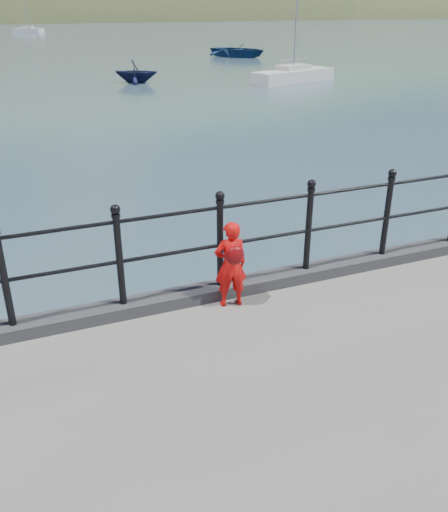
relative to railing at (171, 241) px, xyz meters
name	(u,v)px	position (x,y,z in m)	size (l,w,h in m)	color
ground	(173,366)	(0.00, 0.15, -1.82)	(600.00, 600.00, 0.00)	#2D4251
kerb	(174,299)	(0.00, 0.00, -0.75)	(60.00, 0.30, 0.15)	#28282B
railing	(171,241)	(0.00, 0.00, 0.00)	(18.11, 0.11, 1.20)	black
far_shore	(93,74)	(38.34, 239.56, -24.39)	(830.00, 200.00, 156.00)	#333A21
child	(231,264)	(0.63, -0.26, -0.29)	(0.41, 0.33, 1.06)	red
launch_blue	(239,50)	(19.33, 42.12, -1.27)	(3.84, 5.38, 1.11)	navy
launch_navy	(136,72)	(6.42, 27.92, -1.16)	(2.16, 2.51, 1.32)	black
sailboat_near	(293,76)	(15.36, 24.80, -1.48)	(5.98, 3.32, 8.00)	silver
sailboat_deep	(28,31)	(5.31, 99.05, -1.48)	(5.16, 4.51, 7.97)	silver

